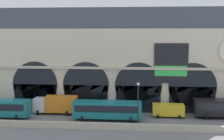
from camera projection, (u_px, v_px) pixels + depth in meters
name	position (u px, v px, depth m)	size (l,w,h in m)	color
ground_plane	(109.00, 120.00, 49.48)	(200.00, 200.00, 0.00)	slate
quay_parapet_wall	(106.00, 126.00, 44.36)	(90.00, 0.70, 0.95)	#B2A891
station_building	(114.00, 60.00, 56.14)	(48.54, 6.14, 18.47)	beige
box_truck_midwest	(56.00, 104.00, 52.83)	(7.50, 2.91, 3.12)	white
bus_center	(107.00, 110.00, 48.82)	(11.00, 3.25, 3.10)	#19727A
van_mideast	(168.00, 110.00, 50.79)	(5.20, 2.48, 2.20)	gold
street_lamp_quayside	(138.00, 99.00, 44.25)	(0.44, 0.44, 6.90)	black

